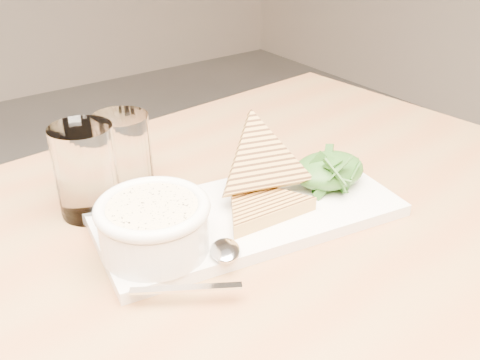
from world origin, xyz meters
TOP-DOWN VIEW (x-y plane):
  - table_top at (0.11, 0.05)m, footprint 1.32×0.94m
  - table_leg_br at (0.69, 0.42)m, footprint 0.06×0.06m
  - platter at (0.21, 0.11)m, footprint 0.42×0.24m
  - soup_bowl at (0.07, 0.10)m, footprint 0.12×0.12m
  - soup at (0.07, 0.10)m, footprint 0.10×0.10m
  - bowl_rim at (0.07, 0.10)m, footprint 0.13×0.13m
  - sandwich_flat at (0.22, 0.10)m, footprint 0.15×0.15m
  - sandwich_lean at (0.25, 0.13)m, footprint 0.18×0.19m
  - salad_base at (0.34, 0.10)m, footprint 0.11×0.09m
  - arugula_pile at (0.34, 0.10)m, footprint 0.11×0.10m
  - spoon_bowl at (0.13, 0.05)m, footprint 0.05×0.06m
  - spoon_handle at (0.06, 0.02)m, footprint 0.10×0.07m
  - glass_near at (0.05, 0.25)m, footprint 0.08×0.08m
  - glass_far at (0.11, 0.27)m, footprint 0.08×0.08m

SIDE VIEW (x-z plane):
  - table_leg_br at x=0.69m, z-range 0.00..0.74m
  - table_top at x=0.11m, z-range 0.74..0.78m
  - platter at x=0.21m, z-range 0.78..0.79m
  - spoon_handle at x=0.06m, z-range 0.80..0.80m
  - spoon_bowl at x=0.13m, z-range 0.79..0.81m
  - sandwich_flat at x=0.22m, z-range 0.79..0.81m
  - salad_base at x=0.34m, z-range 0.79..0.84m
  - soup_bowl at x=0.07m, z-range 0.79..0.84m
  - arugula_pile at x=0.34m, z-range 0.79..0.85m
  - glass_far at x=0.11m, z-range 0.78..0.89m
  - glass_near at x=0.05m, z-range 0.78..0.90m
  - sandwich_lean at x=0.25m, z-range 0.76..0.92m
  - soup at x=0.07m, z-range 0.84..0.85m
  - bowl_rim at x=0.07m, z-range 0.84..0.86m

